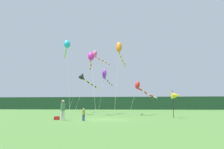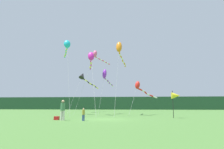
# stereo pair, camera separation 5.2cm
# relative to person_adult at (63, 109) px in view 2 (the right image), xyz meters

# --- Properties ---
(ground_plane) EXTENTS (120.00, 120.00, 0.00)m
(ground_plane) POSITION_rel_person_adult_xyz_m (3.75, 1.73, -1.02)
(ground_plane) COLOR #477533
(distant_treeline) EXTENTS (108.00, 2.79, 4.07)m
(distant_treeline) POSITION_rel_person_adult_xyz_m (3.75, 46.73, 1.01)
(distant_treeline) COLOR #1E4228
(distant_treeline) RESTS_ON ground
(person_adult) EXTENTS (0.40, 0.40, 1.83)m
(person_adult) POSITION_rel_person_adult_xyz_m (0.00, 0.00, 0.00)
(person_adult) COLOR silver
(person_adult) RESTS_ON ground
(person_child) EXTENTS (0.24, 0.24, 1.10)m
(person_child) POSITION_rel_person_adult_xyz_m (2.00, -0.26, -0.41)
(person_child) COLOR #334C8C
(person_child) RESTS_ON ground
(cooler_box) EXTENTS (0.43, 0.36, 0.33)m
(cooler_box) POSITION_rel_person_adult_xyz_m (-0.74, 0.51, -0.86)
(cooler_box) COLOR red
(cooler_box) RESTS_ON ground
(banner_flag_pole) EXTENTS (0.90, 0.70, 2.91)m
(banner_flag_pole) POSITION_rel_person_adult_xyz_m (11.05, 4.28, 1.34)
(banner_flag_pole) COLOR black
(banner_flag_pole) RESTS_ON ground
(kite_rainbow) EXTENTS (4.65, 4.73, 10.02)m
(kite_rainbow) POSITION_rel_person_adult_xyz_m (0.81, 12.11, 8.18)
(kite_rainbow) COLOR #B2B2B2
(kite_rainbow) RESTS_ON ground
(kite_black) EXTENTS (3.41, 10.48, 7.80)m
(kite_black) POSITION_rel_person_adult_xyz_m (-2.90, 19.15, 5.77)
(kite_black) COLOR #B2B2B2
(kite_black) RESTS_ON ground
(kite_magenta) EXTENTS (2.59, 8.04, 8.97)m
(kite_magenta) POSITION_rel_person_adult_xyz_m (0.60, 9.04, 7.06)
(kite_magenta) COLOR #B2B2B2
(kite_magenta) RESTS_ON ground
(kite_purple) EXTENTS (1.65, 5.73, 7.15)m
(kite_purple) POSITION_rel_person_adult_xyz_m (2.13, 13.03, 5.06)
(kite_purple) COLOR #B2B2B2
(kite_purple) RESTS_ON ground
(kite_red) EXTENTS (4.49, 6.31, 4.74)m
(kite_red) POSITION_rel_person_adult_xyz_m (7.59, 10.09, 2.75)
(kite_red) COLOR #B2B2B2
(kite_red) RESTS_ON ground
(kite_cyan) EXTENTS (3.67, 7.35, 11.20)m
(kite_cyan) POSITION_rel_person_adult_xyz_m (-3.35, 10.05, 9.32)
(kite_cyan) COLOR #B2B2B2
(kite_cyan) RESTS_ON ground
(kite_orange) EXTENTS (1.32, 9.38, 10.52)m
(kite_orange) POSITION_rel_person_adult_xyz_m (4.66, 9.84, 8.35)
(kite_orange) COLOR #B2B2B2
(kite_orange) RESTS_ON ground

